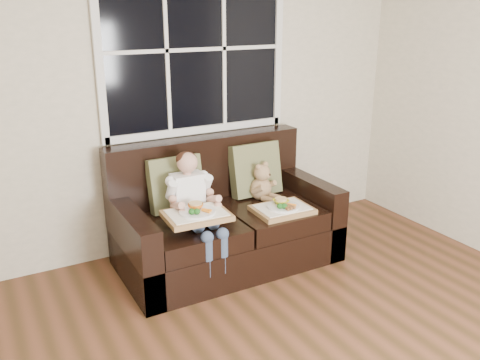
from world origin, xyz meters
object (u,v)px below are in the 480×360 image
loveseat (224,224)px  child (193,198)px  teddy_bear (262,184)px  tray_right (282,208)px  tray_left (197,214)px

loveseat → child: same height
child → teddy_bear: (0.68, 0.14, -0.05)m
teddy_bear → tray_right: (-0.01, -0.33, -0.10)m
teddy_bear → tray_left: 0.80m
teddy_bear → loveseat: bearing=162.1°
loveseat → tray_left: 0.54m
child → teddy_bear: size_ratio=2.41×
child → tray_right: size_ratio=1.73×
teddy_bear → tray_left: (-0.74, -0.32, -0.00)m
tray_right → tray_left: bearing=-178.8°
loveseat → tray_left: (-0.37, -0.30, 0.27)m
loveseat → tray_right: bearing=-40.1°
loveseat → teddy_bear: bearing=4.1°
teddy_bear → tray_left: size_ratio=0.69×
loveseat → child: (-0.31, -0.12, 0.32)m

